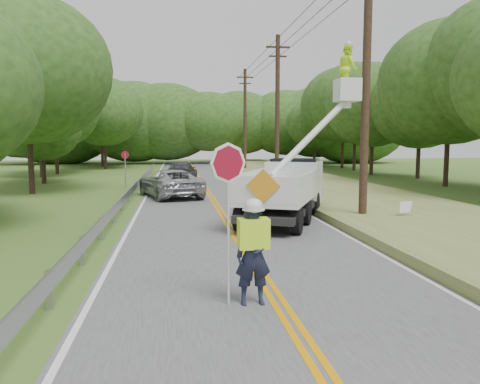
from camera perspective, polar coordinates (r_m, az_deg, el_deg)
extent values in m
plane|color=#3E6325|center=(8.26, 5.83, -14.96)|extent=(140.00, 140.00, 0.00)
cube|color=#474749|center=(21.76, -2.85, -1.65)|extent=(7.20, 96.00, 0.02)
cube|color=orange|center=(21.75, -3.11, -1.62)|extent=(0.12, 96.00, 0.00)
cube|color=orange|center=(21.77, -2.59, -1.61)|extent=(0.12, 96.00, 0.00)
cube|color=silver|center=(21.75, -11.95, -1.75)|extent=(0.12, 96.00, 0.00)
cube|color=silver|center=(22.32, 6.01, -1.44)|extent=(0.12, 96.00, 0.00)
cube|color=#9C9FA4|center=(9.16, -22.11, -10.93)|extent=(0.12, 0.14, 0.70)
cube|color=#9C9FA4|center=(11.99, -18.56, -6.78)|extent=(0.12, 0.14, 0.70)
cube|color=#9C9FA4|center=(14.89, -16.42, -4.22)|extent=(0.12, 0.14, 0.70)
cube|color=#9C9FA4|center=(17.82, -14.98, -2.49)|extent=(0.12, 0.14, 0.70)
cube|color=#9C9FA4|center=(20.77, -13.95, -1.25)|extent=(0.12, 0.14, 0.70)
cube|color=#9C9FA4|center=(23.74, -13.18, -0.32)|extent=(0.12, 0.14, 0.70)
cube|color=#9C9FA4|center=(26.71, -12.58, 0.40)|extent=(0.12, 0.14, 0.70)
cube|color=#9C9FA4|center=(29.69, -12.10, 0.98)|extent=(0.12, 0.14, 0.70)
cube|color=#9C9FA4|center=(32.67, -11.71, 1.45)|extent=(0.12, 0.14, 0.70)
cube|color=#9C9FA4|center=(35.65, -11.39, 1.85)|extent=(0.12, 0.14, 0.70)
cube|color=#9C9FA4|center=(38.64, -11.11, 2.18)|extent=(0.12, 0.14, 0.70)
cube|color=#9C9FA4|center=(41.63, -10.87, 2.46)|extent=(0.12, 0.14, 0.70)
cube|color=#9C9FA4|center=(44.62, -10.67, 2.71)|extent=(0.12, 0.14, 0.70)
cube|color=#9C9FA4|center=(22.71, -13.18, 0.02)|extent=(0.05, 48.00, 0.34)
cylinder|color=black|center=(17.96, 15.03, 12.45)|extent=(0.30, 0.30, 10.00)
cylinder|color=black|center=(32.28, 4.55, 9.77)|extent=(0.30, 0.30, 10.00)
cube|color=black|center=(32.81, 4.61, 17.11)|extent=(1.60, 0.12, 0.12)
cube|color=black|center=(32.70, 4.60, 16.07)|extent=(1.20, 0.10, 0.10)
cylinder|color=black|center=(47.03, 0.61, 8.66)|extent=(0.30, 0.30, 10.00)
cube|color=black|center=(47.39, 0.62, 13.74)|extent=(1.60, 0.12, 0.12)
cube|color=black|center=(47.32, 0.62, 13.02)|extent=(1.20, 0.10, 0.10)
cylinder|color=black|center=(26.45, 6.24, 19.55)|extent=(0.03, 43.00, 0.03)
cylinder|color=black|center=(26.62, 7.79, 19.44)|extent=(0.03, 43.00, 0.03)
cylinder|color=black|center=(26.80, 9.31, 19.32)|extent=(0.03, 43.00, 0.03)
cube|color=#5B6A32|center=(23.44, 14.72, -0.94)|extent=(7.00, 96.00, 0.30)
cylinder|color=#332319|center=(29.01, -24.03, 3.73)|extent=(0.32, 0.32, 4.00)
ellipsoid|color=#224015|center=(29.26, -24.46, 13.34)|extent=(9.34, 9.34, 8.22)
cylinder|color=#332319|center=(35.86, -22.71, 2.80)|extent=(0.32, 0.32, 2.31)
ellipsoid|color=#224015|center=(35.83, -22.90, 7.30)|extent=(5.38, 5.38, 4.73)
cylinder|color=#332319|center=(41.93, -22.91, 3.51)|extent=(0.32, 0.32, 2.74)
ellipsoid|color=#224015|center=(41.94, -23.11, 8.08)|extent=(6.39, 6.39, 5.63)
cylinder|color=#332319|center=(45.94, -21.34, 4.15)|extent=(0.32, 0.32, 3.35)
ellipsoid|color=#224015|center=(46.01, -21.54, 9.24)|extent=(7.81, 7.81, 6.88)
cylinder|color=#332319|center=(52.27, -16.01, 4.62)|extent=(0.32, 0.32, 3.53)
ellipsoid|color=#224015|center=(52.35, -16.16, 9.34)|extent=(8.23, 8.23, 7.24)
cylinder|color=#332319|center=(57.43, -16.37, 4.79)|extent=(0.32, 0.32, 3.65)
ellipsoid|color=#224015|center=(57.52, -16.50, 9.24)|extent=(8.52, 8.52, 7.49)
cylinder|color=#332319|center=(33.80, 23.76, 3.95)|extent=(0.32, 0.32, 3.92)
ellipsoid|color=#224015|center=(33.99, 24.12, 12.05)|extent=(9.16, 9.16, 8.06)
cylinder|color=#332319|center=(40.05, 20.80, 3.97)|extent=(0.32, 0.32, 3.41)
ellipsoid|color=#224015|center=(40.13, 21.03, 9.92)|extent=(7.96, 7.96, 7.00)
cylinder|color=#332319|center=(42.90, 15.66, 4.35)|extent=(0.32, 0.32, 3.53)
ellipsoid|color=#224015|center=(43.00, 15.83, 10.11)|extent=(8.24, 8.24, 7.26)
cylinder|color=#332319|center=(49.13, 13.69, 4.83)|extent=(0.32, 0.32, 3.92)
ellipsoid|color=#224015|center=(49.26, 13.84, 10.40)|extent=(9.14, 9.14, 8.04)
cylinder|color=#332319|center=(53.50, 12.31, 5.02)|extent=(0.32, 0.32, 4.02)
ellipsoid|color=#224015|center=(53.64, 12.43, 10.27)|extent=(9.39, 9.39, 8.26)
cylinder|color=#332319|center=(58.42, 8.99, 4.66)|extent=(0.32, 0.32, 2.97)
ellipsoid|color=#224015|center=(58.44, 9.05, 8.22)|extent=(6.94, 6.94, 6.11)
ellipsoid|color=#224015|center=(65.65, -24.98, 7.82)|extent=(12.42, 9.31, 9.31)
ellipsoid|color=#224015|center=(67.21, -21.04, 7.94)|extent=(15.41, 11.56, 11.56)
ellipsoid|color=#224015|center=(65.63, -16.97, 8.13)|extent=(11.49, 8.62, 8.62)
ellipsoid|color=#224015|center=(64.18, -12.80, 8.29)|extent=(14.12, 10.59, 10.59)
ellipsoid|color=#224015|center=(63.69, -8.89, 8.39)|extent=(13.54, 10.16, 10.16)
ellipsoid|color=#224015|center=(62.08, -3.83, 8.51)|extent=(10.29, 7.72, 7.72)
ellipsoid|color=#224015|center=(65.93, 0.00, 8.39)|extent=(11.65, 8.74, 8.74)
ellipsoid|color=#224015|center=(66.31, 5.69, 8.34)|extent=(12.00, 9.00, 9.00)
ellipsoid|color=#224015|center=(66.48, 9.19, 8.29)|extent=(12.83, 9.62, 9.62)
ellipsoid|color=#224015|center=(66.11, 13.64, 8.21)|extent=(15.18, 11.39, 11.39)
imported|color=#191E33|center=(8.57, 1.64, -7.71)|extent=(0.67, 0.45, 1.80)
cube|color=#B4E220|center=(8.48, 1.65, -5.04)|extent=(0.56, 0.36, 0.54)
ellipsoid|color=silver|center=(8.40, 1.66, -1.69)|extent=(0.34, 0.34, 0.27)
cylinder|color=#B7B7B7|center=(8.46, -1.42, -5.39)|extent=(0.04, 0.04, 2.51)
cylinder|color=maroon|center=(8.30, -1.45, 3.55)|extent=(0.67, 0.33, 0.72)
cylinder|color=black|center=(15.43, 0.03, -3.15)|extent=(0.63, 0.94, 0.90)
cylinder|color=black|center=(15.01, 6.93, -3.46)|extent=(0.63, 0.94, 0.90)
cylinder|color=black|center=(17.22, 1.82, -2.18)|extent=(0.63, 0.94, 0.90)
cylinder|color=black|center=(16.84, 8.01, -2.43)|extent=(0.63, 0.94, 0.90)
cylinder|color=black|center=(19.48, 3.59, -1.21)|extent=(0.63, 0.94, 0.90)
cylinder|color=black|center=(19.14, 9.08, -1.41)|extent=(0.63, 0.94, 0.90)
cube|color=black|center=(17.27, 5.07, -1.96)|extent=(4.28, 6.29, 0.23)
cube|color=silver|center=(16.57, 4.63, -0.66)|extent=(3.75, 4.83, 0.21)
cube|color=silver|center=(16.77, 1.10, 1.06)|extent=(1.84, 3.96, 0.85)
cube|color=silver|center=(16.33, 8.29, 0.86)|extent=(1.84, 3.96, 0.85)
cube|color=silver|center=(14.44, 2.87, 0.22)|extent=(1.99, 0.94, 0.85)
cube|color=silver|center=(19.66, 6.58, 1.22)|extent=(2.66, 2.50, 1.69)
cube|color=black|center=(19.80, 6.70, 3.03)|extent=(2.22, 1.89, 0.70)
cube|color=silver|center=(15.51, 3.85, 0.63)|extent=(1.12, 1.12, 0.75)
cube|color=silver|center=(17.68, 12.88, 11.93)|extent=(0.80, 0.80, 0.80)
imported|color=#B4E220|center=(17.78, 12.94, 14.41)|extent=(0.62, 0.80, 1.65)
cube|color=orange|center=(14.36, 2.81, 0.75)|extent=(0.98, 0.48, 1.06)
imported|color=#AFB0B6|center=(25.28, -8.48, 1.08)|extent=(3.88, 5.77, 1.47)
imported|color=#393E42|center=(35.53, -7.07, 2.49)|extent=(2.65, 5.01, 1.38)
cylinder|color=#9C9FA4|center=(30.12, -13.72, 2.47)|extent=(0.06, 0.06, 2.23)
cylinder|color=maroon|center=(30.07, -13.77, 4.40)|extent=(0.51, 0.09, 0.51)
cube|color=white|center=(17.95, 19.44, -1.72)|extent=(0.55, 0.19, 0.39)
cylinder|color=#9C9FA4|center=(17.90, 18.76, -2.80)|extent=(0.02, 0.02, 0.56)
cylinder|color=#9C9FA4|center=(18.10, 20.03, -2.75)|extent=(0.02, 0.02, 0.56)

